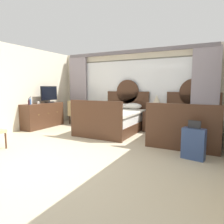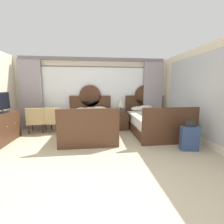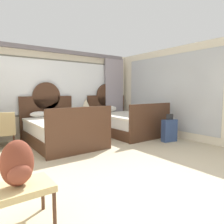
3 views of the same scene
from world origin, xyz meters
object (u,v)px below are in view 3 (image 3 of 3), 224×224
at_px(bed_near_mirror, 125,122).
at_px(backpack_on_bench, 18,164).
at_px(nightstand_between_beds, 86,125).
at_px(bed_near_window, 61,130).
at_px(table_lamp_on_nightstand, 86,103).
at_px(book_on_nightstand, 86,115).
at_px(armchair_by_window_left, 3,129).
at_px(luggage_bench, 14,193).
at_px(suitcase_on_floor, 169,130).

relative_size(bed_near_mirror, backpack_on_bench, 4.77).
distance_m(nightstand_between_beds, backpack_on_bench, 4.58).
bearing_deg(bed_near_window, table_lamp_on_nightstand, 31.57).
bearing_deg(book_on_nightstand, nightstand_between_beds, 67.91).
relative_size(nightstand_between_beds, book_on_nightstand, 2.43).
height_order(bed_near_window, nightstand_between_beds, bed_near_window).
bearing_deg(backpack_on_bench, book_on_nightstand, 52.16).
relative_size(bed_near_window, nightstand_between_beds, 3.55).
distance_m(bed_near_window, armchair_by_window_left, 1.38).
relative_size(bed_near_mirror, book_on_nightstand, 8.63).
distance_m(bed_near_window, nightstand_between_beds, 1.27).
bearing_deg(nightstand_between_beds, bed_near_window, -150.27).
bearing_deg(luggage_bench, bed_near_window, 60.09).
relative_size(bed_near_mirror, suitcase_on_floor, 2.94).
bearing_deg(book_on_nightstand, armchair_by_window_left, -179.49).
distance_m(bed_near_window, book_on_nightstand, 1.20).
bearing_deg(suitcase_on_floor, book_on_nightstand, 125.03).
bearing_deg(luggage_bench, backpack_on_bench, -13.30).
xyz_separation_m(bed_near_window, armchair_by_window_left, (-1.29, 0.49, 0.09)).
bearing_deg(table_lamp_on_nightstand, book_on_nightstand, -117.09).
relative_size(bed_near_mirror, luggage_bench, 3.04).
bearing_deg(luggage_bench, suitcase_on_floor, 18.67).
bearing_deg(book_on_nightstand, bed_near_window, -154.08).
height_order(book_on_nightstand, suitcase_on_floor, suitcase_on_floor).
bearing_deg(book_on_nightstand, table_lamp_on_nightstand, 62.91).
xyz_separation_m(nightstand_between_beds, table_lamp_on_nightstand, (0.05, 0.08, 0.68)).
height_order(bed_near_window, luggage_bench, bed_near_window).
bearing_deg(bed_near_mirror, book_on_nightstand, 155.56).
relative_size(table_lamp_on_nightstand, suitcase_on_floor, 0.69).
distance_m(nightstand_between_beds, table_lamp_on_nightstand, 0.69).
height_order(nightstand_between_beds, armchair_by_window_left, armchair_by_window_left).
height_order(bed_near_mirror, suitcase_on_floor, bed_near_mirror).
bearing_deg(luggage_bench, table_lamp_on_nightstand, 52.16).
distance_m(bed_near_window, backpack_on_bench, 3.45).
relative_size(nightstand_between_beds, table_lamp_on_nightstand, 1.19).
bearing_deg(armchair_by_window_left, nightstand_between_beds, 3.29).
height_order(bed_near_mirror, luggage_bench, bed_near_mirror).
bearing_deg(armchair_by_window_left, book_on_nightstand, 0.51).
bearing_deg(bed_near_mirror, armchair_by_window_left, 171.86).
bearing_deg(armchair_by_window_left, luggage_bench, -97.01).
height_order(nightstand_between_beds, table_lamp_on_nightstand, table_lamp_on_nightstand).
relative_size(book_on_nightstand, luggage_bench, 0.35).
distance_m(nightstand_between_beds, armchair_by_window_left, 2.40).
relative_size(nightstand_between_beds, backpack_on_bench, 1.34).
height_order(luggage_bench, backpack_on_bench, backpack_on_bench).
bearing_deg(bed_near_window, bed_near_mirror, -0.22).
bearing_deg(backpack_on_bench, luggage_bench, 166.70).
xyz_separation_m(luggage_bench, backpack_on_bench, (0.04, -0.01, 0.28)).
xyz_separation_m(book_on_nightstand, armchair_by_window_left, (-2.34, -0.02, -0.18)).
height_order(bed_near_window, armchair_by_window_left, bed_near_window).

